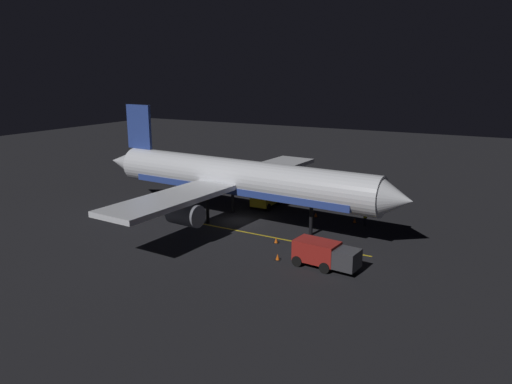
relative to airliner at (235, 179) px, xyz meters
name	(u,v)px	position (x,y,z in m)	size (l,w,h in m)	color
ground_plane	(240,222)	(0.04, 0.60, -4.73)	(180.00, 180.00, 0.20)	black
apron_guide_stripe	(259,235)	(3.00, 4.60, -4.63)	(0.24, 22.85, 0.01)	gold
airliner	(235,179)	(0.00, 0.00, 0.00)	(32.93, 37.83, 11.96)	white
baggage_truck	(324,254)	(7.74, 13.13, -3.50)	(2.69, 5.59, 2.17)	maroon
catering_truck	(269,196)	(-7.18, 0.43, -3.41)	(6.53, 2.43, 2.32)	gold
ground_crew_worker	(365,217)	(-4.95, 12.91, -3.75)	(0.40, 0.40, 1.74)	black
traffic_cone_near_left	(355,221)	(-5.36, 11.68, -4.38)	(0.50, 0.50, 0.55)	#EA590F
traffic_cone_near_right	(316,215)	(-5.39, 7.23, -4.38)	(0.50, 0.50, 0.55)	#EA590F
traffic_cone_under_wing	(276,240)	(4.30, 7.08, -4.38)	(0.50, 0.50, 0.55)	#EA590F
traffic_cone_far	(278,257)	(8.08, 9.09, -4.38)	(0.50, 0.50, 0.55)	#EA590F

